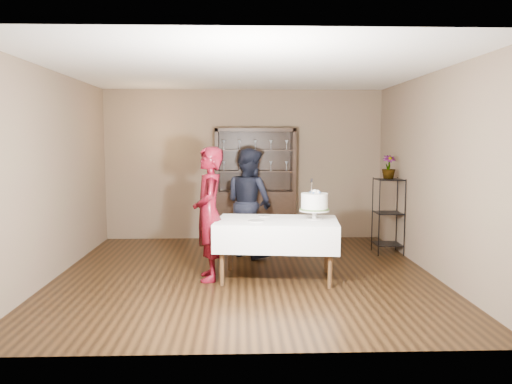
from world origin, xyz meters
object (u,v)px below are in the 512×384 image
at_px(plant_etagere, 388,213).
at_px(cake_table, 277,234).
at_px(woman, 209,214).
at_px(china_hutch, 255,204).
at_px(cake, 314,203).
at_px(man, 249,203).
at_px(potted_plant, 389,167).

xyz_separation_m(plant_etagere, cake_table, (-1.88, -1.41, -0.06)).
bearing_deg(plant_etagere, cake_table, -143.08).
bearing_deg(cake_table, plant_etagere, 36.92).
distance_m(cake_table, woman, 0.91).
relative_size(china_hutch, cake, 3.75).
distance_m(man, cake, 1.51).
height_order(china_hutch, potted_plant, china_hutch).
relative_size(cake_table, cake, 3.10).
relative_size(china_hutch, woman, 1.16).
bearing_deg(china_hutch, potted_plant, -25.85).
xyz_separation_m(plant_etagere, woman, (-2.75, -1.41, 0.21)).
height_order(plant_etagere, cake_table, plant_etagere).
relative_size(china_hutch, potted_plant, 5.33).
distance_m(china_hutch, cake_table, 2.47).
relative_size(china_hutch, cake_table, 1.21).
bearing_deg(cake, plant_etagere, 44.82).
bearing_deg(man, cake, 170.68).
bearing_deg(cake_table, cake, 3.57).
distance_m(china_hutch, woman, 2.56).
bearing_deg(cake, cake_table, -176.43).
height_order(china_hutch, plant_etagere, china_hutch).
distance_m(plant_etagere, man, 2.22).
relative_size(cake_table, woman, 0.96).
bearing_deg(potted_plant, man, -175.74).
bearing_deg(potted_plant, plant_etagere, -90.22).
distance_m(plant_etagere, potted_plant, 0.73).
bearing_deg(woman, cake, 84.64).
relative_size(cake_table, man, 0.99).
xyz_separation_m(cake_table, woman, (-0.87, -0.00, 0.27)).
xyz_separation_m(china_hutch, plant_etagere, (2.08, -1.05, -0.01)).
distance_m(china_hutch, cake, 2.55).
xyz_separation_m(woman, man, (0.54, 1.29, -0.02)).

